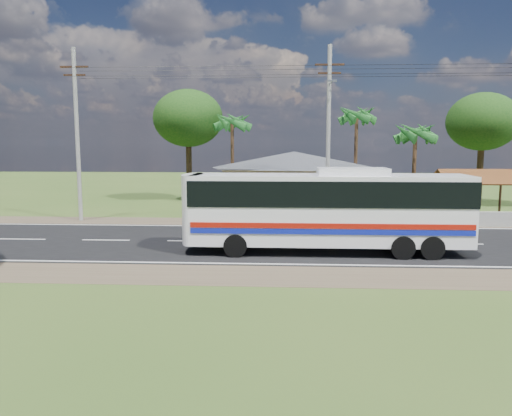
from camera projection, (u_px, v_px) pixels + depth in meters
The scene contains 13 objects.
ground at pixel (278, 242), 25.49m from camera, with size 120.00×120.00×0.00m, color #324E1B.
road at pixel (278, 242), 25.49m from camera, with size 120.00×16.00×0.03m.
house at pixel (294, 175), 37.96m from camera, with size 12.40×10.00×5.00m.
waiting_shed at pixel (477, 178), 32.83m from camera, with size 5.20×4.48×3.35m.
concrete_barrier at pixel (477, 219), 30.31m from camera, with size 7.00×0.30×0.90m, color #9E9E99.
utility_poles at pixel (323, 131), 31.01m from camera, with size 32.80×2.22×11.00m.
palm_near at pixel (415, 133), 35.11m from camera, with size 2.80×2.80×6.70m.
palm_mid at pixel (357, 116), 39.57m from camera, with size 2.80×2.80×8.20m.
palm_far at pixel (232, 123), 40.68m from camera, with size 2.80×2.80×7.70m.
tree_behind_house at pixel (188, 119), 42.83m from camera, with size 6.00×6.00×9.61m.
tree_behind_shed at pixel (483, 122), 39.58m from camera, with size 5.60×5.60×9.02m.
coach_bus at pixel (329, 205), 22.86m from camera, with size 12.65×2.78×3.93m.
motorcycle at pixel (414, 219), 30.00m from camera, with size 0.68×1.96×1.03m, color black.
Camera 1 is at (0.25, -25.07, 5.06)m, focal length 35.00 mm.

